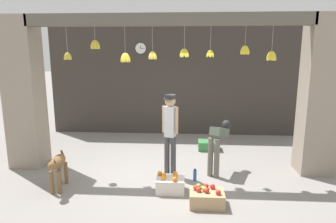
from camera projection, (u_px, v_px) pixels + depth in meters
The scene contains 13 objects.
ground_plane at pixel (167, 173), 6.35m from camera, with size 60.00×60.00×0.00m, color gray.
shop_back_wall at pixel (174, 81), 9.07m from camera, with size 7.55×0.12×3.26m, color #38332D.
shop_pillar_left at pixel (24, 94), 6.51m from camera, with size 0.70×0.60×3.26m, color gray.
shop_pillar_right at pixel (320, 96), 6.11m from camera, with size 0.70×0.60×3.26m, color gray.
storefront_awning at pixel (167, 23), 5.84m from camera, with size 5.65×0.32×0.97m.
dog at pixel (58, 165), 5.52m from camera, with size 0.29×0.82×0.70m.
shopkeeper at pixel (170, 128), 6.05m from camera, with size 0.33×0.30×1.69m.
worker_stooping at pixel (218, 141), 6.23m from camera, with size 0.53×0.76×1.06m.
fruit_crate_oranges at pixel (170, 184), 5.49m from camera, with size 0.51×0.39×0.35m.
fruit_crate_apples at pixel (207, 197), 5.02m from camera, with size 0.58×0.42×0.33m.
produce_box_green at pixel (209, 145), 7.83m from camera, with size 0.54×0.40×0.23m, color #387A42.
water_bottle at pixel (195, 175), 5.95m from camera, with size 0.07×0.07×0.25m.
wall_clock at pixel (141, 48), 8.86m from camera, with size 0.33×0.03×0.33m.
Camera 1 is at (0.41, -5.94, 2.56)m, focal length 32.00 mm.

